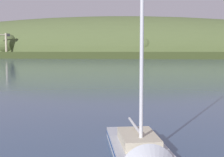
# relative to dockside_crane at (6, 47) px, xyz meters

# --- Properties ---
(far_shoreline_hill) EXTENTS (515.37, 149.05, 65.90)m
(far_shoreline_hill) POSITION_rel_dockside_crane_xyz_m (66.70, 37.20, -7.97)
(far_shoreline_hill) COLOR #35401E
(far_shoreline_hill) RESTS_ON ground
(dockside_crane) EXTENTS (9.89, 7.70, 17.50)m
(dockside_crane) POSITION_rel_dockside_crane_xyz_m (0.00, 0.00, 0.00)
(dockside_crane) COLOR #4C4C51
(dockside_crane) RESTS_ON ground
(sailboat_far_left) EXTENTS (3.26, 7.01, 10.57)m
(sailboat_far_left) POSITION_rel_dockside_crane_xyz_m (83.01, -195.64, -8.01)
(sailboat_far_left) COLOR #ADB2BC
(sailboat_far_left) RESTS_ON ground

